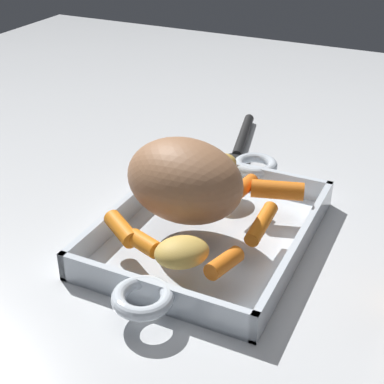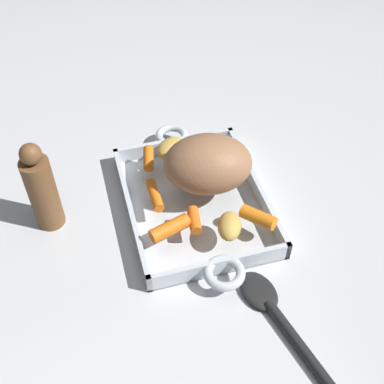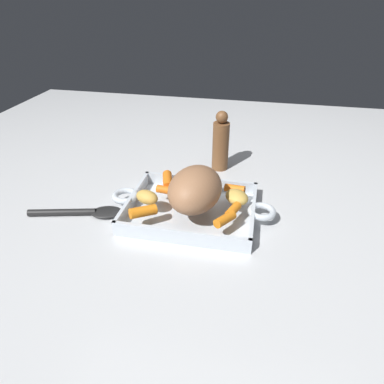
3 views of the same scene
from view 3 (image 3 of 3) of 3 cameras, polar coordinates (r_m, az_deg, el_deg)
ground_plane at (r=0.81m, az=-0.16°, el=-3.59°), size 1.88×1.88×0.00m
roasting_dish at (r=0.81m, az=-0.16°, el=-2.93°), size 0.39×0.23×0.04m
pork_roast at (r=0.74m, az=0.53°, el=0.44°), size 0.14×0.17×0.10m
baby_carrot_southwest at (r=0.83m, az=7.17°, el=0.56°), size 0.05×0.03×0.02m
baby_carrot_long at (r=0.82m, az=-4.37°, el=0.34°), size 0.05×0.03×0.02m
baby_carrot_short at (r=0.75m, az=6.91°, el=-3.02°), size 0.03×0.05×0.02m
baby_carrot_northeast at (r=0.85m, az=-4.11°, el=1.97°), size 0.04×0.07×0.02m
baby_carrot_center_left at (r=0.74m, az=-8.20°, el=-3.25°), size 0.06×0.06×0.03m
baby_carrot_center_right at (r=0.84m, az=1.17°, el=1.48°), size 0.07×0.02×0.02m
baby_carrot_southeast at (r=0.72m, az=5.53°, el=-4.57°), size 0.05×0.06×0.02m
potato_halved at (r=0.78m, az=-7.54°, el=-0.86°), size 0.07×0.06×0.03m
potato_corner at (r=0.79m, az=7.51°, el=-0.82°), size 0.07×0.08×0.03m
serving_spoon at (r=0.84m, az=-17.37°, el=-3.26°), size 0.22×0.08×0.02m
pepper_mill at (r=0.98m, az=4.83°, el=8.16°), size 0.05×0.05×0.17m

